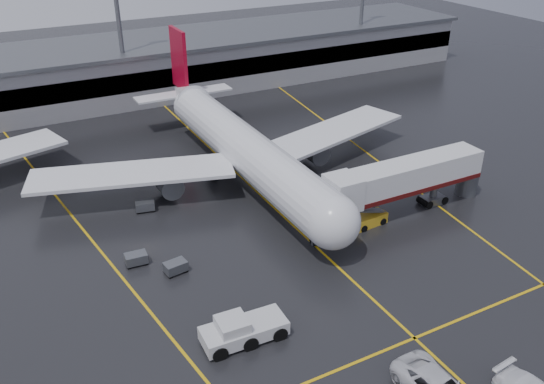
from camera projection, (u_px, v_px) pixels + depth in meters
ground at (280, 213)px, 61.57m from camera, size 220.00×220.00×0.00m
apron_line_centre at (280, 213)px, 61.56m from camera, size 0.25×90.00×0.02m
apron_line_stop at (415, 338)px, 44.37m from camera, size 60.00×0.25×0.02m
apron_line_left at (71, 215)px, 61.14m from camera, size 9.99×69.35×0.02m
apron_line_right at (362, 149)px, 76.80m from camera, size 7.57×69.64×0.02m
terminal at (146, 66)px, 97.01m from camera, size 122.00×19.00×8.60m
light_mast_mid at (118, 13)px, 85.56m from camera, size 3.00×1.20×25.45m
main_airliner at (241, 146)px, 67.18m from camera, size 48.80×45.60×14.10m
jet_bridge at (406, 180)px, 59.93m from camera, size 19.90×3.40×6.05m
pushback_tractor at (242, 330)px, 43.77m from camera, size 6.73×3.10×2.37m
belt_loader at (369, 220)px, 59.16m from camera, size 4.02×2.13×2.46m
baggage_cart_a at (176, 267)px, 51.72m from camera, size 2.16×1.56×1.12m
baggage_cart_b at (136, 258)px, 52.88m from camera, size 2.09×1.44×1.12m
baggage_cart_c at (145, 206)px, 61.71m from camera, size 2.23×1.70×1.12m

